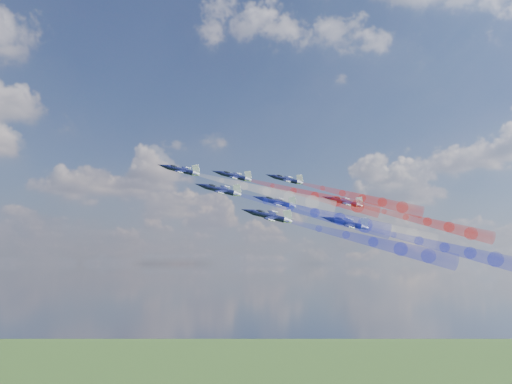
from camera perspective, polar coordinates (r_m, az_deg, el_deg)
jet_lead at (r=143.69m, az=-6.93°, el=2.00°), size 13.23×13.01×7.38m
trail_lead at (r=141.12m, az=1.00°, el=0.07°), size 26.70×22.36×11.88m
jet_inner_left at (r=130.85m, az=-3.32°, el=0.19°), size 13.23×13.01×7.38m
trail_inner_left at (r=129.82m, az=5.40°, el=-1.94°), size 26.70×22.36×11.88m
jet_inner_right at (r=152.30m, az=-2.08°, el=1.47°), size 13.23×13.01×7.38m
trail_inner_right at (r=151.36m, az=5.40°, el=-0.35°), size 26.70×22.36×11.88m
jet_outer_left at (r=119.36m, az=1.19°, el=-2.22°), size 13.23×13.01×7.38m
trail_outer_left at (r=120.24m, az=10.69°, el=-4.51°), size 26.70×22.36×11.88m
jet_center_third at (r=139.69m, az=1.87°, el=-0.93°), size 13.23×13.01×7.38m
trail_center_third at (r=140.45m, az=9.99°, el=-2.90°), size 26.70×22.36×11.88m
jet_outer_right at (r=163.25m, az=2.76°, el=1.16°), size 13.23×13.01×7.38m
trail_outer_right at (r=163.92m, az=9.70°, el=-0.53°), size 26.70×22.36×11.88m
jet_rear_left at (r=130.22m, az=8.31°, el=-2.85°), size 13.23×13.01×7.38m
trail_rear_left at (r=133.43m, az=16.87°, el=-4.86°), size 26.70×22.36×11.88m
jet_rear_right at (r=152.31m, az=8.08°, el=-0.90°), size 13.23×13.01×7.38m
trail_rear_right at (r=155.07m, az=15.42°, el=-2.67°), size 26.70×22.36×11.88m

